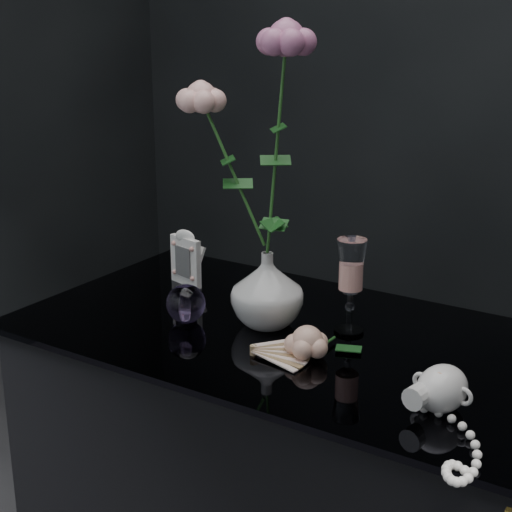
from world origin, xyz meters
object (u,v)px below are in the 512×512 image
Objects in this scene: loose_rose at (307,342)px; wine_glass at (351,287)px; vase at (267,289)px; paperweight at (186,304)px; picture_frame at (186,257)px; pearl_jar at (442,387)px.

wine_glass is at bearing 94.48° from loose_rose.
vase is at bearing 156.61° from loose_rose.
vase is 0.16m from wine_glass.
paperweight is at bearing -152.66° from vase.
picture_frame is 0.45m from loose_rose.
wine_glass is 0.69× the size of pearl_jar.
vase is 1.90× the size of paperweight.
vase reaches higher than picture_frame.
pearl_jar is (0.26, -0.05, 0.01)m from loose_rose.
paperweight reaches higher than loose_rose.
picture_frame is at bearing 127.49° from paperweight.
wine_glass is at bearing 23.52° from paperweight.
picture_frame is 1.63× the size of paperweight.
loose_rose is (0.14, -0.09, -0.04)m from vase.
pearl_jar is (0.67, -0.24, -0.02)m from picture_frame.
picture_frame reaches higher than loose_rose.
pearl_jar is at bearing -2.06° from loose_rose.
picture_frame is at bearing 173.26° from wine_glass.
loose_rose is at bearing -11.30° from picture_frame.
wine_glass is 0.42m from picture_frame.
loose_rose is 0.66× the size of pearl_jar.
picture_frame is at bearing 164.34° from loose_rose.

